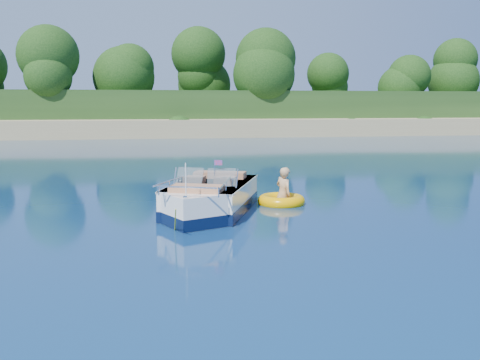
# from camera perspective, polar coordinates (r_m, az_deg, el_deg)

# --- Properties ---
(ground) EXTENTS (160.00, 160.00, 0.00)m
(ground) POSITION_cam_1_polar(r_m,az_deg,el_deg) (10.33, -2.76, -7.85)
(ground) COLOR #0B224E
(ground) RESTS_ON ground
(shoreline) EXTENTS (170.00, 59.00, 6.00)m
(shoreline) POSITION_cam_1_polar(r_m,az_deg,el_deg) (73.66, -9.04, 6.61)
(shoreline) COLOR tan
(shoreline) RESTS_ON ground
(treeline) EXTENTS (150.00, 7.12, 8.19)m
(treeline) POSITION_cam_1_polar(r_m,az_deg,el_deg) (50.96, -8.66, 11.11)
(treeline) COLOR #331C11
(treeline) RESTS_ON ground
(motorboat) EXTENTS (3.05, 5.01, 1.75)m
(motorboat) POSITION_cam_1_polar(r_m,az_deg,el_deg) (13.94, -3.36, -2.21)
(motorboat) COLOR white
(motorboat) RESTS_ON ground
(tow_tube) EXTENTS (1.75, 1.75, 0.36)m
(tow_tube) POSITION_cam_1_polar(r_m,az_deg,el_deg) (15.31, 4.43, -2.23)
(tow_tube) COLOR #FAAC00
(tow_tube) RESTS_ON ground
(boy) EXTENTS (0.72, 0.92, 1.66)m
(boy) POSITION_cam_1_polar(r_m,az_deg,el_deg) (15.31, 4.54, -2.58)
(boy) COLOR tan
(boy) RESTS_ON ground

